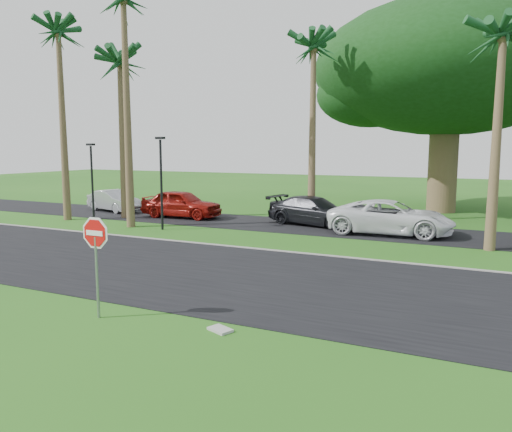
{
  "coord_description": "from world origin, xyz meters",
  "views": [
    {
      "loc": [
        9.02,
        -11.91,
        4.12
      ],
      "look_at": [
        1.75,
        3.28,
        1.8
      ],
      "focal_mm": 35.0,
      "sensor_mm": 36.0,
      "label": 1
    }
  ],
  "objects_px": {
    "car_silver": "(114,201)",
    "car_minivan": "(391,218)",
    "car_dark": "(314,211)",
    "car_red": "(181,204)",
    "stop_sign_near": "(96,246)"
  },
  "relations": [
    {
      "from": "car_silver",
      "to": "car_minivan",
      "type": "distance_m",
      "value": 17.79
    },
    {
      "from": "car_dark",
      "to": "car_minivan",
      "type": "xyz_separation_m",
      "value": [
        4.22,
        -1.16,
        0.06
      ]
    },
    {
      "from": "car_silver",
      "to": "car_red",
      "type": "distance_m",
      "value": 5.58
    },
    {
      "from": "car_silver",
      "to": "car_dark",
      "type": "xyz_separation_m",
      "value": [
        13.54,
        0.15,
        0.07
      ]
    },
    {
      "from": "stop_sign_near",
      "to": "car_minivan",
      "type": "xyz_separation_m",
      "value": [
        4.17,
        15.0,
        -0.96
      ]
    },
    {
      "from": "stop_sign_near",
      "to": "car_dark",
      "type": "height_order",
      "value": "stop_sign_near"
    },
    {
      "from": "car_minivan",
      "to": "car_dark",
      "type": "bearing_deg",
      "value": 72.21
    },
    {
      "from": "stop_sign_near",
      "to": "car_silver",
      "type": "distance_m",
      "value": 21.02
    },
    {
      "from": "car_dark",
      "to": "car_silver",
      "type": "bearing_deg",
      "value": 102.64
    },
    {
      "from": "stop_sign_near",
      "to": "car_red",
      "type": "bearing_deg",
      "value": 117.41
    },
    {
      "from": "car_dark",
      "to": "car_minivan",
      "type": "relative_size",
      "value": 0.89
    },
    {
      "from": "car_silver",
      "to": "stop_sign_near",
      "type": "bearing_deg",
      "value": -124.88
    },
    {
      "from": "stop_sign_near",
      "to": "car_silver",
      "type": "height_order",
      "value": "stop_sign_near"
    },
    {
      "from": "car_minivan",
      "to": "stop_sign_near",
      "type": "bearing_deg",
      "value": 161.98
    },
    {
      "from": "stop_sign_near",
      "to": "car_silver",
      "type": "bearing_deg",
      "value": 130.32
    }
  ]
}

